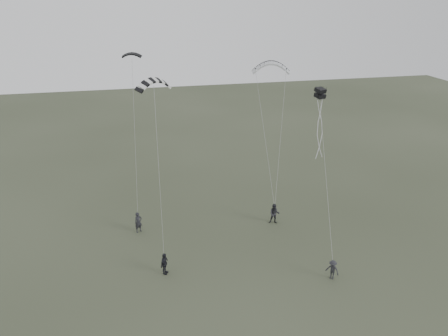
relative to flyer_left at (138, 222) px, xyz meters
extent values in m
plane|color=#343A27|center=(5.58, -7.11, -0.97)|extent=(140.00, 140.00, 0.00)
imported|color=black|center=(0.00, 0.00, 0.00)|extent=(0.84, 0.73, 1.94)
imported|color=#232328|center=(12.56, -1.21, 0.02)|extent=(1.15, 1.01, 1.98)
imported|color=black|center=(1.70, -6.87, -0.07)|extent=(0.93, 1.13, 1.81)
imported|color=#242529|center=(14.10, -10.32, -0.17)|extent=(1.13, 1.18, 1.61)
camera|label=1|loc=(-0.03, -35.52, 19.64)|focal=35.00mm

